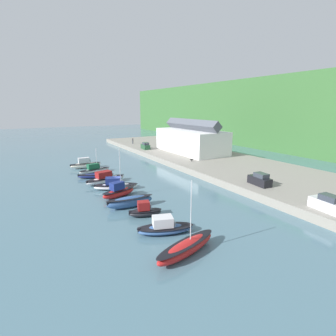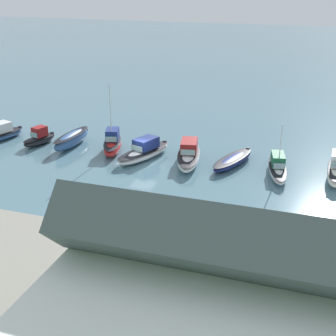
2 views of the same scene
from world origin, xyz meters
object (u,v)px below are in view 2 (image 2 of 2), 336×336
moored_boat_2 (233,160)px  moored_boat_4 (144,151)px  moored_boat_7 (39,138)px  moored_boat_1 (278,167)px  moored_boat_6 (72,139)px  moored_boat_5 (113,144)px  moored_boat_3 (189,155)px  dog_on_quay (139,269)px

moored_boat_2 → moored_boat_4: (9.54, 1.08, 0.29)m
moored_boat_7 → moored_boat_1: bearing=-165.0°
moored_boat_7 → moored_boat_6: bearing=-156.7°
moored_boat_2 → moored_boat_5: (13.69, 0.25, 0.45)m
moored_boat_1 → moored_boat_7: 27.63m
moored_boat_3 → moored_boat_7: (18.30, 0.06, -0.09)m
moored_boat_2 → dog_on_quay: dog_on_quay is taller
moored_boat_1 → moored_boat_4: moored_boat_1 is taller
moored_boat_2 → moored_boat_7: 22.92m
moored_boat_4 → moored_boat_5: 4.23m
moored_boat_7 → moored_boat_5: bearing=-161.4°
moored_boat_3 → moored_boat_4: size_ratio=1.04×
moored_boat_7 → dog_on_quay: moored_boat_7 is taller
moored_boat_1 → dog_on_quay: moored_boat_1 is taller
moored_boat_2 → moored_boat_7: (22.91, 0.77, 0.25)m
moored_boat_4 → moored_boat_6: 9.42m
moored_boat_1 → moored_boat_7: size_ratio=1.59×
moored_boat_1 → moored_boat_3: (9.33, -0.25, 0.12)m
dog_on_quay → moored_boat_4: bearing=149.1°
moored_boat_5 → dog_on_quay: size_ratio=9.75×
moored_boat_7 → dog_on_quay: size_ratio=5.87×
moored_boat_5 → moored_boat_4: bearing=151.1°
moored_boat_4 → moored_boat_6: (9.38, -0.86, 0.10)m
moored_boat_5 → dog_on_quay: 26.00m
dog_on_quay → moored_boat_2: bearing=125.4°
moored_boat_5 → moored_boat_2: bearing=163.4°
moored_boat_6 → moored_boat_7: moored_boat_7 is taller
moored_boat_1 → moored_boat_6: size_ratio=1.06×
moored_boat_5 → moored_boat_7: (9.22, 0.52, -0.20)m
moored_boat_4 → dog_on_quay: (-8.17, 22.05, 1.01)m
moored_boat_6 → moored_boat_7: size_ratio=1.50×
moored_boat_2 → moored_boat_3: bearing=26.7°
moored_boat_6 → moored_boat_7: bearing=9.7°
moored_boat_4 → moored_boat_5: bearing=8.7°
moored_boat_6 → moored_boat_5: bearing=-178.6°
moored_boat_5 → moored_boat_1: bearing=160.1°
moored_boat_1 → moored_boat_4: bearing=-10.9°
moored_boat_2 → moored_boat_5: bearing=19.0°
moored_boat_4 → moored_boat_7: (13.37, -0.30, -0.04)m
moored_boat_2 → moored_boat_6: size_ratio=1.06×
moored_boat_1 → moored_boat_2: moored_boat_1 is taller
moored_boat_2 → dog_on_quay: bearing=104.6°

